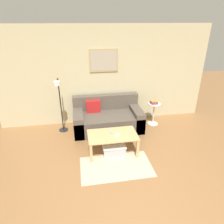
# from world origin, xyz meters

# --- Properties ---
(ground_plane) EXTENTS (16.00, 16.00, 0.00)m
(ground_plane) POSITION_xyz_m (0.00, 0.00, 0.00)
(ground_plane) COLOR olive
(wall_back) EXTENTS (5.60, 0.09, 2.55)m
(wall_back) POSITION_xyz_m (-0.00, 3.14, 1.28)
(wall_back) COLOR #C6BC93
(wall_back) RESTS_ON ground_plane
(area_rug) EXTENTS (1.39, 0.81, 0.01)m
(area_rug) POSITION_xyz_m (-0.08, 1.08, 0.00)
(area_rug) COLOR #C1B299
(area_rug) RESTS_ON ground_plane
(couch) EXTENTS (1.74, 0.94, 0.81)m
(couch) POSITION_xyz_m (-0.02, 2.65, 0.28)
(couch) COLOR brown
(couch) RESTS_ON ground_plane
(coffee_table) EXTENTS (1.04, 0.61, 0.43)m
(coffee_table) POSITION_xyz_m (-0.07, 1.58, 0.36)
(coffee_table) COLOR tan
(coffee_table) RESTS_ON ground_plane
(storage_bin) EXTENTS (0.49, 0.40, 0.21)m
(storage_bin) POSITION_xyz_m (-0.05, 1.55, 0.10)
(storage_bin) COLOR #B2B2B7
(storage_bin) RESTS_ON ground_plane
(floor_lamp) EXTENTS (0.23, 0.50, 1.40)m
(floor_lamp) POSITION_xyz_m (-1.17, 2.56, 0.88)
(floor_lamp) COLOR black
(floor_lamp) RESTS_ON ground_plane
(side_table) EXTENTS (0.33, 0.33, 0.61)m
(side_table) POSITION_xyz_m (1.25, 2.65, 0.36)
(side_table) COLOR white
(side_table) RESTS_ON ground_plane
(book_stack) EXTENTS (0.20, 0.20, 0.08)m
(book_stack) POSITION_xyz_m (1.24, 2.66, 0.64)
(book_stack) COLOR #B73333
(book_stack) RESTS_ON side_table
(remote_control) EXTENTS (0.04, 0.15, 0.02)m
(remote_control) POSITION_xyz_m (-0.08, 1.67, 0.44)
(remote_control) COLOR #99999E
(remote_control) RESTS_ON coffee_table
(cell_phone) EXTENTS (0.13, 0.15, 0.01)m
(cell_phone) POSITION_xyz_m (0.03, 1.53, 0.44)
(cell_phone) COLOR silver
(cell_phone) RESTS_ON coffee_table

